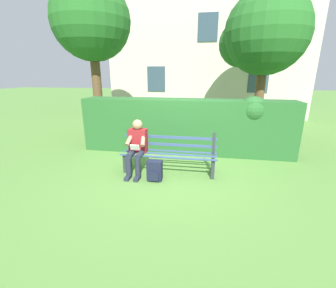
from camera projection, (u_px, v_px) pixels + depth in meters
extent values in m
plane|color=#517F38|center=(169.00, 172.00, 5.09)|extent=(60.00, 60.00, 0.00)
cube|color=#2D3338|center=(213.00, 169.00, 4.72)|extent=(0.07, 0.07, 0.42)
cube|color=#2D3338|center=(125.00, 163.00, 5.03)|extent=(0.07, 0.07, 0.42)
cube|color=#2D3338|center=(213.00, 164.00, 5.02)|extent=(0.07, 0.07, 0.42)
cube|color=#2D3338|center=(130.00, 158.00, 5.33)|extent=(0.07, 0.07, 0.42)
cube|color=#384C7A|center=(170.00, 151.00, 5.16)|extent=(2.07, 0.06, 0.02)
cube|color=#384C7A|center=(169.00, 154.00, 4.96)|extent=(2.07, 0.06, 0.02)
cube|color=#384C7A|center=(167.00, 157.00, 4.76)|extent=(2.07, 0.06, 0.02)
cube|color=#2D3338|center=(214.00, 143.00, 4.92)|extent=(0.06, 0.06, 0.46)
cube|color=#2D3338|center=(129.00, 139.00, 5.23)|extent=(0.06, 0.06, 0.46)
cube|color=#384C7A|center=(170.00, 145.00, 5.10)|extent=(2.07, 0.02, 0.06)
cube|color=#384C7A|center=(170.00, 137.00, 5.05)|extent=(2.07, 0.02, 0.06)
cube|color=maroon|center=(138.00, 140.00, 5.01)|extent=(0.38, 0.22, 0.52)
sphere|color=#A57A5B|center=(137.00, 125.00, 4.89)|extent=(0.22, 0.22, 0.22)
cylinder|color=#232838|center=(140.00, 154.00, 4.87)|extent=(0.13, 0.42, 0.13)
cylinder|color=#232838|center=(131.00, 154.00, 4.90)|extent=(0.13, 0.42, 0.13)
cylinder|color=#232838|center=(138.00, 168.00, 4.74)|extent=(0.12, 0.12, 0.44)
cylinder|color=#232838|center=(129.00, 168.00, 4.77)|extent=(0.12, 0.12, 0.44)
cube|color=#232838|center=(137.00, 178.00, 4.72)|extent=(0.10, 0.24, 0.07)
cube|color=#232838|center=(128.00, 177.00, 4.75)|extent=(0.10, 0.24, 0.07)
cylinder|color=#A57A5B|center=(143.00, 140.00, 4.84)|extent=(0.14, 0.32, 0.26)
cylinder|color=#A57A5B|center=(130.00, 139.00, 4.89)|extent=(0.14, 0.32, 0.26)
cube|color=white|center=(135.00, 147.00, 4.79)|extent=(0.20, 0.07, 0.13)
cube|color=#265B28|center=(186.00, 126.00, 6.28)|extent=(5.68, 0.76, 1.46)
sphere|color=#265B28|center=(253.00, 110.00, 5.74)|extent=(0.68, 0.68, 0.68)
sphere|color=#265B28|center=(136.00, 109.00, 6.45)|extent=(0.60, 0.60, 0.60)
cylinder|color=brown|center=(98.00, 91.00, 8.04)|extent=(0.32, 0.32, 3.07)
sphere|color=#236023|center=(91.00, 20.00, 7.38)|extent=(2.54, 2.54, 2.54)
sphere|color=#236023|center=(80.00, 32.00, 7.92)|extent=(1.53, 1.53, 1.53)
cube|color=beige|center=(207.00, 50.00, 12.06)|extent=(9.71, 3.25, 6.67)
cube|color=#334756|center=(258.00, 79.00, 10.55)|extent=(0.90, 0.04, 1.20)
cube|color=#334756|center=(156.00, 79.00, 11.34)|extent=(0.90, 0.04, 1.20)
cube|color=#334756|center=(208.00, 27.00, 10.28)|extent=(0.90, 0.04, 1.20)
cube|color=#191E33|center=(155.00, 171.00, 4.66)|extent=(0.30, 0.19, 0.42)
cube|color=#191E33|center=(154.00, 177.00, 4.58)|extent=(0.21, 0.04, 0.19)
cylinder|color=#191E33|center=(160.00, 168.00, 4.75)|extent=(0.04, 0.04, 0.25)
cylinder|color=#191E33|center=(152.00, 167.00, 4.78)|extent=(0.04, 0.04, 0.25)
cylinder|color=brown|center=(259.00, 96.00, 8.24)|extent=(0.33, 0.33, 2.67)
sphere|color=#236023|center=(267.00, 32.00, 7.62)|extent=(2.79, 2.79, 2.79)
sphere|color=#236023|center=(242.00, 44.00, 8.21)|extent=(1.67, 1.67, 1.67)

